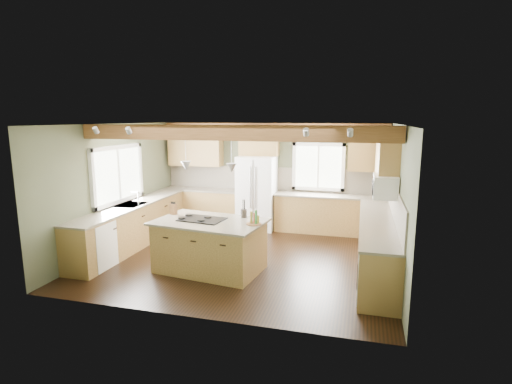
# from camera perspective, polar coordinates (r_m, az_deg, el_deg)

# --- Properties ---
(floor) EXTENTS (5.60, 5.60, 0.00)m
(floor) POSITION_cam_1_polar(r_m,az_deg,el_deg) (8.00, -1.73, -9.30)
(floor) COLOR black
(floor) RESTS_ON ground
(ceiling) EXTENTS (5.60, 5.60, 0.00)m
(ceiling) POSITION_cam_1_polar(r_m,az_deg,el_deg) (7.53, -1.84, 9.66)
(ceiling) COLOR silver
(ceiling) RESTS_ON wall_back
(wall_back) EXTENTS (5.60, 0.00, 5.60)m
(wall_back) POSITION_cam_1_polar(r_m,az_deg,el_deg) (10.05, 2.34, 2.43)
(wall_back) COLOR #4C5139
(wall_back) RESTS_ON ground
(wall_left) EXTENTS (0.00, 5.00, 5.00)m
(wall_left) POSITION_cam_1_polar(r_m,az_deg,el_deg) (8.87, -19.37, 0.76)
(wall_left) COLOR #4C5139
(wall_left) RESTS_ON ground
(wall_right) EXTENTS (0.00, 5.00, 5.00)m
(wall_right) POSITION_cam_1_polar(r_m,az_deg,el_deg) (7.37, 19.55, -1.15)
(wall_right) COLOR #4C5139
(wall_right) RESTS_ON ground
(ceiling_beam) EXTENTS (5.55, 0.26, 0.26)m
(ceiling_beam) POSITION_cam_1_polar(r_m,az_deg,el_deg) (6.78, -3.78, 8.44)
(ceiling_beam) COLOR #4F2F16
(ceiling_beam) RESTS_ON ceiling
(soffit_trim) EXTENTS (5.55, 0.20, 0.10)m
(soffit_trim) POSITION_cam_1_polar(r_m,az_deg,el_deg) (9.85, 2.26, 9.51)
(soffit_trim) COLOR #4F2F16
(soffit_trim) RESTS_ON ceiling
(backsplash_back) EXTENTS (5.58, 0.03, 0.58)m
(backsplash_back) POSITION_cam_1_polar(r_m,az_deg,el_deg) (10.05, 2.32, 1.91)
(backsplash_back) COLOR brown
(backsplash_back) RESTS_ON wall_back
(backsplash_right) EXTENTS (0.03, 3.70, 0.58)m
(backsplash_right) POSITION_cam_1_polar(r_m,az_deg,el_deg) (7.44, 19.37, -1.75)
(backsplash_right) COLOR brown
(backsplash_right) RESTS_ON wall_right
(base_cab_back_left) EXTENTS (2.02, 0.60, 0.88)m
(base_cab_back_left) POSITION_cam_1_polar(r_m,az_deg,el_deg) (10.46, -7.68, -2.12)
(base_cab_back_left) COLOR brown
(base_cab_back_left) RESTS_ON floor
(counter_back_left) EXTENTS (2.06, 0.64, 0.04)m
(counter_back_left) POSITION_cam_1_polar(r_m,az_deg,el_deg) (10.37, -7.74, 0.36)
(counter_back_left) COLOR #463F34
(counter_back_left) RESTS_ON base_cab_back_left
(base_cab_back_right) EXTENTS (2.62, 0.60, 0.88)m
(base_cab_back_right) POSITION_cam_1_polar(r_m,az_deg,el_deg) (9.70, 10.53, -3.20)
(base_cab_back_right) COLOR brown
(base_cab_back_right) RESTS_ON floor
(counter_back_right) EXTENTS (2.66, 0.64, 0.04)m
(counter_back_right) POSITION_cam_1_polar(r_m,az_deg,el_deg) (9.61, 10.63, -0.54)
(counter_back_right) COLOR #463F34
(counter_back_right) RESTS_ON base_cab_back_right
(base_cab_left) EXTENTS (0.60, 3.70, 0.88)m
(base_cab_left) POSITION_cam_1_polar(r_m,az_deg,el_deg) (8.93, -17.25, -4.71)
(base_cab_left) COLOR brown
(base_cab_left) RESTS_ON floor
(counter_left) EXTENTS (0.64, 3.74, 0.04)m
(counter_left) POSITION_cam_1_polar(r_m,az_deg,el_deg) (8.82, -17.42, -1.82)
(counter_left) COLOR #463F34
(counter_left) RESTS_ON base_cab_left
(base_cab_right) EXTENTS (0.60, 3.70, 0.88)m
(base_cab_right) POSITION_cam_1_polar(r_m,az_deg,el_deg) (7.61, 16.86, -7.32)
(base_cab_right) COLOR brown
(base_cab_right) RESTS_ON floor
(counter_right) EXTENTS (0.64, 3.74, 0.04)m
(counter_right) POSITION_cam_1_polar(r_m,az_deg,el_deg) (7.49, 17.05, -3.97)
(counter_right) COLOR #463F34
(counter_right) RESTS_ON base_cab_right
(upper_cab_back_left) EXTENTS (1.40, 0.35, 0.90)m
(upper_cab_back_left) POSITION_cam_1_polar(r_m,az_deg,el_deg) (10.43, -8.64, 6.21)
(upper_cab_back_left) COLOR brown
(upper_cab_back_left) RESTS_ON wall_back
(upper_cab_over_fridge) EXTENTS (0.96, 0.35, 0.70)m
(upper_cab_over_fridge) POSITION_cam_1_polar(r_m,az_deg,el_deg) (9.87, 0.44, 7.25)
(upper_cab_over_fridge) COLOR brown
(upper_cab_over_fridge) RESTS_ON wall_back
(upper_cab_right) EXTENTS (0.35, 2.20, 0.90)m
(upper_cab_right) POSITION_cam_1_polar(r_m,az_deg,el_deg) (8.16, 18.14, 4.63)
(upper_cab_right) COLOR brown
(upper_cab_right) RESTS_ON wall_right
(upper_cab_back_corner) EXTENTS (0.90, 0.35, 0.90)m
(upper_cab_back_corner) POSITION_cam_1_polar(r_m,az_deg,el_deg) (9.56, 15.76, 5.56)
(upper_cab_back_corner) COLOR brown
(upper_cab_back_corner) RESTS_ON wall_back
(window_left) EXTENTS (0.04, 1.60, 1.05)m
(window_left) POSITION_cam_1_polar(r_m,az_deg,el_deg) (8.87, -19.18, 2.40)
(window_left) COLOR white
(window_left) RESTS_ON wall_left
(window_back) EXTENTS (1.10, 0.04, 1.00)m
(window_back) POSITION_cam_1_polar(r_m,az_deg,el_deg) (9.81, 8.90, 3.59)
(window_back) COLOR white
(window_back) RESTS_ON wall_back
(sink) EXTENTS (0.50, 0.65, 0.03)m
(sink) POSITION_cam_1_polar(r_m,az_deg,el_deg) (8.82, -17.42, -1.79)
(sink) COLOR #262628
(sink) RESTS_ON counter_left
(faucet) EXTENTS (0.02, 0.02, 0.28)m
(faucet) POSITION_cam_1_polar(r_m,az_deg,el_deg) (8.70, -16.47, -0.93)
(faucet) COLOR #B2B2B7
(faucet) RESTS_ON sink
(dishwasher) EXTENTS (0.60, 0.60, 0.84)m
(dishwasher) POSITION_cam_1_polar(r_m,az_deg,el_deg) (7.91, -22.22, -7.07)
(dishwasher) COLOR white
(dishwasher) RESTS_ON floor
(oven) EXTENTS (0.60, 0.72, 0.84)m
(oven) POSITION_cam_1_polar(r_m,az_deg,el_deg) (6.39, 17.09, -10.91)
(oven) COLOR white
(oven) RESTS_ON floor
(microwave) EXTENTS (0.40, 0.70, 0.38)m
(microwave) POSITION_cam_1_polar(r_m,az_deg,el_deg) (7.26, 17.97, 0.79)
(microwave) COLOR white
(microwave) RESTS_ON wall_right
(pendant_left) EXTENTS (0.18, 0.18, 0.16)m
(pendant_left) POSITION_cam_1_polar(r_m,az_deg,el_deg) (7.20, -9.97, 3.71)
(pendant_left) COLOR #B2B2B7
(pendant_left) RESTS_ON ceiling
(pendant_right) EXTENTS (0.18, 0.18, 0.16)m
(pendant_right) POSITION_cam_1_polar(r_m,az_deg,el_deg) (6.76, -3.52, 3.42)
(pendant_right) COLOR #B2B2B7
(pendant_right) RESTS_ON ceiling
(refrigerator) EXTENTS (0.90, 0.74, 1.80)m
(refrigerator) POSITION_cam_1_polar(r_m,az_deg,el_deg) (9.82, 0.13, -0.11)
(refrigerator) COLOR white
(refrigerator) RESTS_ON floor
(island) EXTENTS (1.92, 1.32, 0.88)m
(island) POSITION_cam_1_polar(r_m,az_deg,el_deg) (7.28, -6.60, -7.74)
(island) COLOR brown
(island) RESTS_ON floor
(island_top) EXTENTS (2.06, 1.46, 0.04)m
(island_top) POSITION_cam_1_polar(r_m,az_deg,el_deg) (7.15, -6.67, -4.24)
(island_top) COLOR #463F34
(island_top) RESTS_ON island
(cooktop) EXTENTS (0.84, 0.62, 0.02)m
(cooktop) POSITION_cam_1_polar(r_m,az_deg,el_deg) (7.22, -7.72, -3.88)
(cooktop) COLOR black
(cooktop) RESTS_ON island_top
(knife_block) EXTENTS (0.14, 0.12, 0.20)m
(knife_block) POSITION_cam_1_polar(r_m,az_deg,el_deg) (7.69, -11.71, -2.42)
(knife_block) COLOR brown
(knife_block) RESTS_ON island_top
(utensil_crock) EXTENTS (0.12, 0.12, 0.15)m
(utensil_crock) POSITION_cam_1_polar(r_m,az_deg,el_deg) (7.32, -1.76, -3.06)
(utensil_crock) COLOR #3F3732
(utensil_crock) RESTS_ON island_top
(bottle_tray) EXTENTS (0.34, 0.34, 0.24)m
(bottle_tray) POSITION_cam_1_polar(r_m,az_deg,el_deg) (6.83, -0.31, -3.65)
(bottle_tray) COLOR brown
(bottle_tray) RESTS_ON island_top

